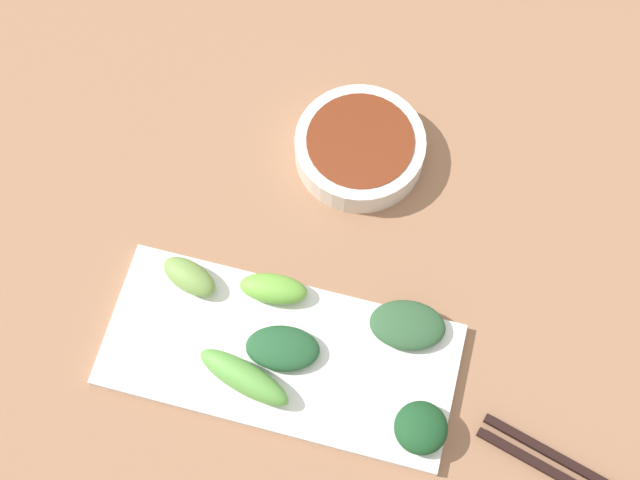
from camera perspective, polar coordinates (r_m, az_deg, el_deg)
The scene contains 9 objects.
tabletop at distance 0.93m, azimuth 1.01°, elevation -0.36°, with size 2.10×2.10×0.02m, color #976A4C.
sauce_bowl at distance 0.95m, azimuth 2.41°, elevation 6.13°, with size 0.14×0.14×0.04m.
serving_plate at distance 0.88m, azimuth -2.62°, elevation -7.52°, with size 0.15×0.35×0.01m, color white.
broccoli_stalk_0 at distance 0.89m, azimuth -8.52°, elevation -2.39°, with size 0.03×0.06×0.02m, color #779E4B.
broccoli_leafy_1 at distance 0.85m, azimuth 6.62°, elevation -12.10°, with size 0.05×0.05×0.03m, color #1A4823.
broccoli_stalk_2 at distance 0.88m, azimuth -3.05°, elevation -3.20°, with size 0.03×0.07×0.02m, color #6FB33F.
broccoli_stalk_3 at distance 0.85m, azimuth -4.99°, elevation -8.94°, with size 0.03×0.10×0.03m, color #5FA544.
broccoli_leafy_4 at distance 0.86m, azimuth -2.45°, elevation -7.09°, with size 0.05×0.07×0.02m, color #21522D.
broccoli_leafy_5 at distance 0.87m, azimuth 5.74°, elevation -5.55°, with size 0.05×0.08×0.02m, color #2F5734.
Camera 1 is at (0.34, 0.07, 0.87)m, focal length 48.96 mm.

